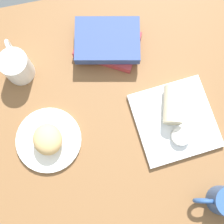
% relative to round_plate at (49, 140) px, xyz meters
% --- Properties ---
extents(dining_table, '(1.10, 0.90, 0.04)m').
position_rel_round_plate_xyz_m(dining_table, '(0.29, 0.04, -0.03)').
color(dining_table, brown).
rests_on(dining_table, ground).
extents(round_plate, '(0.20, 0.20, 0.01)m').
position_rel_round_plate_xyz_m(round_plate, '(0.00, 0.00, 0.00)').
color(round_plate, white).
rests_on(round_plate, dining_table).
extents(scone_pastry, '(0.09, 0.10, 0.06)m').
position_rel_round_plate_xyz_m(scone_pastry, '(0.00, -0.00, 0.04)').
color(scone_pastry, '#DFB673').
rests_on(scone_pastry, round_plate).
extents(square_plate, '(0.26, 0.26, 0.02)m').
position_rel_round_plate_xyz_m(square_plate, '(0.40, -0.02, 0.00)').
color(square_plate, white).
rests_on(square_plate, dining_table).
extents(sauce_cup, '(0.06, 0.06, 0.02)m').
position_rel_round_plate_xyz_m(sauce_cup, '(0.40, -0.08, 0.02)').
color(sauce_cup, silver).
rests_on(sauce_cup, square_plate).
extents(breakfast_wrap, '(0.09, 0.13, 0.06)m').
position_rel_round_plate_xyz_m(breakfast_wrap, '(0.40, 0.02, 0.04)').
color(breakfast_wrap, beige).
rests_on(breakfast_wrap, square_plate).
extents(book_stack, '(0.24, 0.22, 0.06)m').
position_rel_round_plate_xyz_m(book_stack, '(0.24, 0.27, 0.03)').
color(book_stack, '#A53338').
rests_on(book_stack, dining_table).
extents(coffee_mug, '(0.09, 0.14, 0.10)m').
position_rel_round_plate_xyz_m(coffee_mug, '(-0.05, 0.24, 0.04)').
color(coffee_mug, white).
rests_on(coffee_mug, dining_table).
extents(second_mug, '(0.13, 0.08, 0.09)m').
position_rel_round_plate_xyz_m(second_mug, '(0.46, -0.28, 0.04)').
color(second_mug, '#2D518C').
rests_on(second_mug, dining_table).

